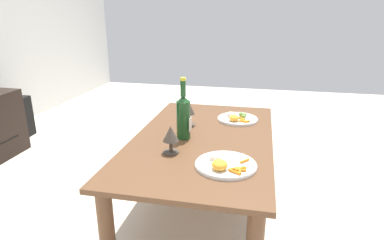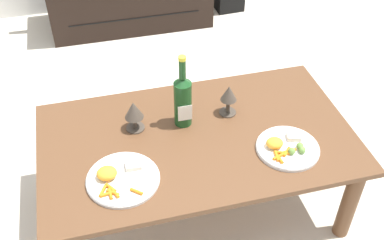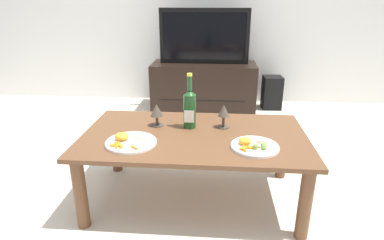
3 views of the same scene
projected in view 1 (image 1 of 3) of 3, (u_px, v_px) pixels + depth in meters
The scene contains 8 objects.
ground_plane at pixel (202, 205), 1.95m from camera, with size 6.40×6.40×0.00m, color beige.
dining_table at pixel (203, 148), 1.83m from camera, with size 1.31×0.76×0.44m.
floor_speaker at pixel (16, 117), 2.96m from camera, with size 0.21×0.21×0.37m, color black.
wine_bottle at pixel (183, 115), 1.76m from camera, with size 0.08×0.08×0.34m.
goblet_left at pixel (171, 135), 1.58m from camera, with size 0.08×0.08×0.14m.
goblet_right at pixel (189, 110), 1.96m from camera, with size 0.07×0.07×0.15m.
dinner_plate_left at pixel (225, 164), 1.46m from camera, with size 0.28×0.28×0.05m.
dinner_plate_right at pixel (238, 118), 2.08m from camera, with size 0.26×0.26×0.05m.
Camera 1 is at (-1.66, -0.29, 1.11)m, focal length 30.31 mm.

